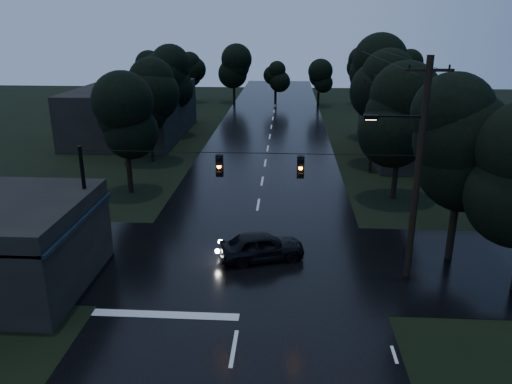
# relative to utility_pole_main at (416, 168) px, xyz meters

# --- Properties ---
(main_road) EXTENTS (12.00, 120.00, 0.02)m
(main_road) POSITION_rel_utility_pole_main_xyz_m (-7.41, 19.00, -5.26)
(main_road) COLOR black
(main_road) RESTS_ON ground
(cross_street) EXTENTS (60.00, 9.00, 0.02)m
(cross_street) POSITION_rel_utility_pole_main_xyz_m (-7.41, 1.00, -5.26)
(cross_street) COLOR black
(cross_street) RESTS_ON ground
(building_far_right) EXTENTS (10.00, 14.00, 4.40)m
(building_far_right) POSITION_rel_utility_pole_main_xyz_m (6.59, 23.00, -3.06)
(building_far_right) COLOR black
(building_far_right) RESTS_ON ground
(building_far_left) EXTENTS (10.00, 16.00, 5.00)m
(building_far_left) POSITION_rel_utility_pole_main_xyz_m (-21.41, 29.00, -2.76)
(building_far_left) COLOR black
(building_far_left) RESTS_ON ground
(utility_pole_main) EXTENTS (3.50, 0.30, 10.00)m
(utility_pole_main) POSITION_rel_utility_pole_main_xyz_m (0.00, 0.00, 0.00)
(utility_pole_main) COLOR black
(utility_pole_main) RESTS_ON ground
(utility_pole_far) EXTENTS (2.00, 0.30, 7.50)m
(utility_pole_far) POSITION_rel_utility_pole_main_xyz_m (0.89, 17.00, -1.38)
(utility_pole_far) COLOR black
(utility_pole_far) RESTS_ON ground
(anchor_pole_left) EXTENTS (0.18, 0.18, 6.00)m
(anchor_pole_left) POSITION_rel_utility_pole_main_xyz_m (-14.91, 0.00, -2.26)
(anchor_pole_left) COLOR black
(anchor_pole_left) RESTS_ON ground
(span_signals) EXTENTS (15.00, 0.37, 1.12)m
(span_signals) POSITION_rel_utility_pole_main_xyz_m (-6.85, -0.01, -0.01)
(span_signals) COLOR black
(span_signals) RESTS_ON ground
(tree_corner_near) EXTENTS (4.48, 4.48, 9.44)m
(tree_corner_near) POSITION_rel_utility_pole_main_xyz_m (2.59, 2.00, 0.74)
(tree_corner_near) COLOR black
(tree_corner_near) RESTS_ON ground
(tree_left_a) EXTENTS (3.92, 3.92, 8.26)m
(tree_left_a) POSITION_rel_utility_pole_main_xyz_m (-16.41, 11.00, -0.02)
(tree_left_a) COLOR black
(tree_left_a) RESTS_ON ground
(tree_left_b) EXTENTS (4.20, 4.20, 8.85)m
(tree_left_b) POSITION_rel_utility_pole_main_xyz_m (-17.01, 19.00, 0.36)
(tree_left_b) COLOR black
(tree_left_b) RESTS_ON ground
(tree_left_c) EXTENTS (4.48, 4.48, 9.44)m
(tree_left_c) POSITION_rel_utility_pole_main_xyz_m (-17.61, 29.00, 0.74)
(tree_left_c) COLOR black
(tree_left_c) RESTS_ON ground
(tree_right_a) EXTENTS (4.20, 4.20, 8.85)m
(tree_right_a) POSITION_rel_utility_pole_main_xyz_m (1.59, 11.00, 0.36)
(tree_right_a) COLOR black
(tree_right_a) RESTS_ON ground
(tree_right_b) EXTENTS (4.48, 4.48, 9.44)m
(tree_right_b) POSITION_rel_utility_pole_main_xyz_m (2.19, 19.00, 0.74)
(tree_right_b) COLOR black
(tree_right_b) RESTS_ON ground
(tree_right_c) EXTENTS (4.76, 4.76, 10.03)m
(tree_right_c) POSITION_rel_utility_pole_main_xyz_m (2.79, 29.00, 1.11)
(tree_right_c) COLOR black
(tree_right_c) RESTS_ON ground
(car) EXTENTS (4.55, 2.89, 1.44)m
(car) POSITION_rel_utility_pole_main_xyz_m (-6.78, 1.26, -4.54)
(car) COLOR black
(car) RESTS_ON ground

